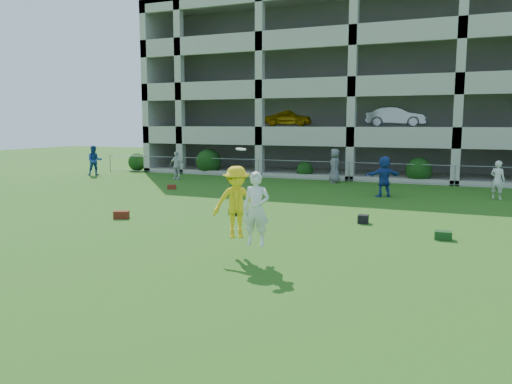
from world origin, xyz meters
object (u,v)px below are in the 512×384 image
at_px(bystander_d, 384,176).
at_px(parking_garage, 375,90).
at_px(bystander_a, 95,161).
at_px(crate_d, 363,219).
at_px(bystander_c, 335,166).
at_px(bystander_e, 498,180).
at_px(bystander_b, 176,166).
at_px(frisbee_contest, 241,204).

height_order(bystander_d, parking_garage, parking_garage).
distance_m(bystander_a, crate_d, 22.02).
xyz_separation_m(bystander_d, crate_d, (0.31, -6.90, -0.83)).
height_order(bystander_c, bystander_e, bystander_c).
distance_m(bystander_b, bystander_e, 18.24).
relative_size(bystander_a, bystander_d, 1.03).
bearing_deg(crate_d, bystander_c, 108.46).
bearing_deg(bystander_e, crate_d, 85.35).
relative_size(bystander_b, bystander_e, 0.97).
bearing_deg(bystander_b, bystander_e, -4.08).
bearing_deg(frisbee_contest, bystander_b, 126.69).
xyz_separation_m(bystander_b, bystander_c, (9.61, 2.16, 0.13)).
bearing_deg(bystander_e, bystander_d, 38.73).
relative_size(bystander_a, frisbee_contest, 0.82).
height_order(bystander_a, bystander_b, bystander_a).
distance_m(bystander_b, bystander_c, 9.85).
bearing_deg(parking_garage, bystander_c, -93.81).
bearing_deg(bystander_c, bystander_b, -90.66).
bearing_deg(bystander_a, bystander_d, -52.98).
relative_size(bystander_a, crate_d, 5.78).
distance_m(bystander_c, parking_garage, 10.96).
bearing_deg(parking_garage, crate_d, -81.39).
height_order(bystander_c, crate_d, bystander_c).
xyz_separation_m(bystander_a, bystander_d, (19.58, -2.52, -0.03)).
distance_m(bystander_c, bystander_e, 9.29).
xyz_separation_m(bystander_e, parking_garage, (-7.93, 13.30, 5.11)).
relative_size(bystander_e, frisbee_contest, 0.74).
relative_size(frisbee_contest, parking_garage, 0.08).
bearing_deg(crate_d, bystander_a, 154.67).
height_order(bystander_c, bystander_d, bystander_c).
bearing_deg(parking_garage, bystander_b, -130.78).
xyz_separation_m(bystander_b, crate_d, (13.50, -9.48, -0.73)).
bearing_deg(bystander_b, crate_d, -34.74).
bearing_deg(bystander_a, bystander_b, -45.09).
xyz_separation_m(bystander_a, parking_garage, (16.65, 11.96, 5.00)).
bearing_deg(bystander_d, bystander_e, 157.30).
relative_size(bystander_e, crate_d, 5.17).
bearing_deg(bystander_c, crate_d, 5.12).
xyz_separation_m(bystander_b, parking_garage, (10.26, 11.90, 5.14)).
distance_m(bystander_c, bystander_d, 5.94).
relative_size(crate_d, parking_garage, 0.01).
bearing_deg(bystander_e, parking_garage, -33.69).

